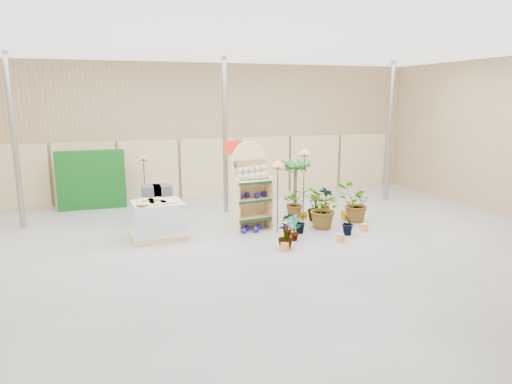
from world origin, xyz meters
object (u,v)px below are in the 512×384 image
(display_shelf, at_px, (250,189))
(pallet_stack, at_px, (158,220))
(potted_plant_2, at_px, (324,208))
(bird_table_front, at_px, (278,165))

(display_shelf, height_order, pallet_stack, display_shelf)
(pallet_stack, bearing_deg, potted_plant_2, -10.84)
(potted_plant_2, bearing_deg, display_shelf, 158.47)
(display_shelf, xyz_separation_m, potted_plant_2, (1.79, -0.70, -0.50))
(display_shelf, relative_size, bird_table_front, 1.22)
(display_shelf, xyz_separation_m, pallet_stack, (-2.43, -0.22, -0.58))
(bird_table_front, bearing_deg, potted_plant_2, -0.47)
(bird_table_front, distance_m, potted_plant_2, 1.75)
(pallet_stack, height_order, bird_table_front, bird_table_front)
(pallet_stack, bearing_deg, bird_table_front, -13.45)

